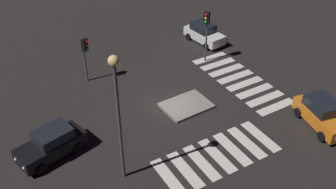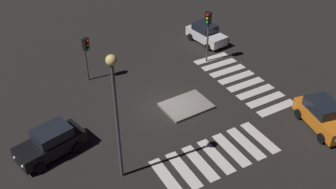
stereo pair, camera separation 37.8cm
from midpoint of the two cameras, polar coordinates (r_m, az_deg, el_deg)
ground_plane at (r=27.92m, az=-0.39°, el=-1.68°), size 80.00×80.00×0.00m
traffic_island at (r=27.84m, az=2.28°, el=-1.61°), size 3.41×2.61×0.18m
car_orange at (r=27.57m, az=21.15°, el=-2.65°), size 2.66×4.49×1.85m
car_black at (r=24.61m, az=-16.96°, el=-6.85°), size 4.40×2.70×1.81m
car_white at (r=36.01m, az=4.97°, el=8.83°), size 2.23×4.11×1.73m
traffic_light_north at (r=31.66m, az=5.28°, el=10.10°), size 0.53×0.54×4.50m
traffic_light_west at (r=29.84m, az=-12.32°, el=6.39°), size 0.54×0.53×3.66m
street_lamp at (r=19.56m, az=-7.93°, el=-0.83°), size 0.56×0.56×7.89m
crosswalk_near at (r=24.24m, az=6.73°, el=-8.81°), size 7.60×3.20×0.02m
crosswalk_side at (r=31.14m, az=10.07°, el=2.06°), size 3.20×8.75×0.02m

